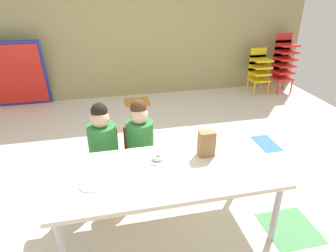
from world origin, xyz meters
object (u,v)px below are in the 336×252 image
(craft_table, at_px, (167,175))
(paper_plate_center_table, at_px, (92,184))
(seated_child_middle_seat, at_px, (140,136))
(paper_plate_near_edge, at_px, (158,159))
(kid_chair_red_stack, at_px, (284,60))
(kid_chair_yellow_stack, at_px, (259,68))
(seated_child_near_camera, at_px, (102,140))
(paper_bag_brown, at_px, (206,143))
(folded_activity_table, at_px, (16,75))
(donut_powdered_on_plate, at_px, (158,157))

(craft_table, distance_m, paper_plate_center_table, 0.57)
(seated_child_middle_seat, distance_m, paper_plate_near_edge, 0.47)
(kid_chair_red_stack, bearing_deg, paper_plate_center_table, -138.85)
(kid_chair_yellow_stack, bearing_deg, craft_table, -129.05)
(kid_chair_red_stack, bearing_deg, craft_table, -134.22)
(seated_child_near_camera, height_order, seated_child_middle_seat, same)
(seated_child_near_camera, bearing_deg, paper_plate_near_edge, -46.42)
(seated_child_near_camera, xyz_separation_m, paper_plate_near_edge, (0.43, -0.46, 0.02))
(kid_chair_yellow_stack, bearing_deg, paper_bag_brown, -125.76)
(paper_plate_near_edge, bearing_deg, folded_activity_table, 120.35)
(craft_table, xyz_separation_m, donut_powdered_on_plate, (-0.04, 0.16, 0.07))
(craft_table, relative_size, kid_chair_yellow_stack, 2.17)
(craft_table, height_order, folded_activity_table, folded_activity_table)
(craft_table, relative_size, paper_plate_center_table, 9.63)
(paper_bag_brown, bearing_deg, seated_child_near_camera, 150.63)
(seated_child_middle_seat, bearing_deg, seated_child_near_camera, 180.00)
(folded_activity_table, bearing_deg, seated_child_near_camera, -62.62)
(paper_bag_brown, distance_m, paper_plate_near_edge, 0.42)
(kid_chair_red_stack, bearing_deg, paper_plate_near_edge, -136.25)
(folded_activity_table, bearing_deg, paper_bag_brown, -54.26)
(craft_table, bearing_deg, kid_chair_red_stack, 45.78)
(craft_table, height_order, paper_bag_brown, paper_bag_brown)
(seated_child_middle_seat, distance_m, donut_powdered_on_plate, 0.47)
(seated_child_middle_seat, height_order, kid_chair_yellow_stack, seated_child_middle_seat)
(paper_plate_near_edge, bearing_deg, seated_child_near_camera, 133.58)
(kid_chair_red_stack, distance_m, folded_activity_table, 4.56)
(kid_chair_yellow_stack, bearing_deg, seated_child_near_camera, -141.17)
(seated_child_near_camera, distance_m, kid_chair_red_stack, 3.98)
(kid_chair_red_stack, xyz_separation_m, donut_powdered_on_plate, (-2.84, -2.72, 0.02))
(folded_activity_table, bearing_deg, kid_chair_yellow_stack, -3.02)
(paper_bag_brown, relative_size, paper_plate_center_table, 1.22)
(craft_table, bearing_deg, seated_child_middle_seat, 101.97)
(folded_activity_table, relative_size, paper_plate_center_table, 6.04)
(folded_activity_table, relative_size, donut_powdered_on_plate, 9.91)
(kid_chair_red_stack, height_order, paper_bag_brown, kid_chair_red_stack)
(kid_chair_yellow_stack, xyz_separation_m, paper_plate_center_table, (-2.89, -2.94, 0.12))
(seated_child_middle_seat, xyz_separation_m, paper_plate_near_edge, (0.09, -0.46, 0.02))
(seated_child_near_camera, bearing_deg, seated_child_middle_seat, 0.00)
(kid_chair_yellow_stack, height_order, paper_bag_brown, kid_chair_yellow_stack)
(paper_plate_center_table, bearing_deg, kid_chair_red_stack, 41.15)
(seated_child_middle_seat, height_order, donut_powdered_on_plate, seated_child_middle_seat)
(donut_powdered_on_plate, bearing_deg, folded_activity_table, 120.35)
(seated_child_middle_seat, relative_size, kid_chair_yellow_stack, 1.15)
(kid_chair_yellow_stack, distance_m, folded_activity_table, 4.09)
(kid_chair_yellow_stack, xyz_separation_m, kid_chair_red_stack, (0.47, 0.00, 0.12))
(folded_activity_table, xyz_separation_m, paper_plate_near_edge, (1.72, -2.93, 0.04))
(craft_table, height_order, seated_child_near_camera, seated_child_near_camera)
(seated_child_middle_seat, distance_m, folded_activity_table, 2.96)
(craft_table, height_order, donut_powdered_on_plate, donut_powdered_on_plate)
(paper_plate_center_table, bearing_deg, kid_chair_yellow_stack, 45.41)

